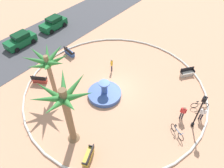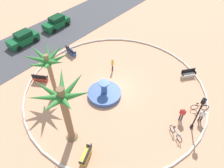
{
  "view_description": "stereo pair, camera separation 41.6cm",
  "coord_description": "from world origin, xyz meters",
  "views": [
    {
      "loc": [
        -12.07,
        -9.1,
        15.83
      ],
      "look_at": [
        -0.41,
        0.09,
        1.0
      ],
      "focal_mm": 33.42,
      "sensor_mm": 36.0,
      "label": 1
    },
    {
      "loc": [
        -11.81,
        -9.42,
        15.83
      ],
      "look_at": [
        -0.41,
        0.09,
        1.0
      ],
      "focal_mm": 33.42,
      "sensor_mm": 36.0,
      "label": 2
    }
  ],
  "objects": [
    {
      "name": "bicycle_by_lamppost",
      "position": [
        2.99,
        -7.87,
        0.38
      ],
      "size": [
        1.09,
        1.41,
        0.94
      ],
      "color": "black",
      "rests_on": "ground"
    },
    {
      "name": "fountain",
      "position": [
        -1.37,
        0.3,
        0.28
      ],
      "size": [
        3.38,
        3.38,
        1.79
      ],
      "color": "#38569E",
      "rests_on": "ground"
    },
    {
      "name": "parked_car_leftmost",
      "position": [
        -1.26,
        14.54,
        0.78
      ],
      "size": [
        4.02,
        1.96,
        1.67
      ],
      "color": "#145B2D",
      "rests_on": "ground"
    },
    {
      "name": "ground_plane",
      "position": [
        0.0,
        0.0,
        0.0
      ],
      "size": [
        80.0,
        80.0,
        0.0
      ],
      "primitive_type": "plane",
      "color": "tan"
    },
    {
      "name": "person_cyclist_helmet",
      "position": [
        1.79,
        -8.45,
        0.9
      ],
      "size": [
        0.3,
        0.5,
        1.6
      ],
      "color": "#33333D",
      "rests_on": "ground"
    },
    {
      "name": "bench_east",
      "position": [
        6.61,
        -5.0,
        0.35
      ],
      "size": [
        1.58,
        1.37,
        1.0
      ],
      "color": "beige",
      "rests_on": "ground"
    },
    {
      "name": "palm_tree_by_curb",
      "position": [
        -6.8,
        -0.78,
        4.5
      ],
      "size": [
        4.31,
        4.17,
        6.25
      ],
      "color": "brown",
      "rests_on": "ground"
    },
    {
      "name": "bench_southeast",
      "position": [
        1.16,
        8.06,
        0.35
      ],
      "size": [
        0.73,
        1.66,
        1.0
      ],
      "color": "#335BA8",
      "rests_on": "ground"
    },
    {
      "name": "parked_car_second",
      "position": [
        4.27,
        14.53,
        0.78
      ],
      "size": [
        4.07,
        2.05,
        1.67
      ],
      "color": "#145B2D",
      "rests_on": "ground"
    },
    {
      "name": "bench_west",
      "position": [
        -7.32,
        -3.02,
        0.35
      ],
      "size": [
        1.67,
        1.07,
        1.0
      ],
      "color": "gold",
      "rests_on": "ground"
    },
    {
      "name": "palm_tree_near_fountain",
      "position": [
        -4.26,
        4.42,
        3.91
      ],
      "size": [
        4.17,
        4.29,
        5.07
      ],
      "color": "#8E6B4C",
      "rests_on": "ground"
    },
    {
      "name": "person_pedestrian_stroll",
      "position": [
        2.09,
        2.1,
        0.92
      ],
      "size": [
        0.48,
        0.33,
        1.64
      ],
      "color": "#33333D",
      "rests_on": "ground"
    },
    {
      "name": "bicycle_red_frame",
      "position": [
        -1.03,
        -7.48,
        0.38
      ],
      "size": [
        0.85,
        1.55,
        0.94
      ],
      "color": "black",
      "rests_on": "ground"
    },
    {
      "name": "plaza_curb",
      "position": [
        0.0,
        0.0,
        0.1
      ],
      "size": [
        18.73,
        18.73,
        0.2
      ],
      "primitive_type": "torus",
      "color": "silver",
      "rests_on": "ground"
    },
    {
      "name": "bench_north",
      "position": [
        -4.24,
        6.98,
        0.35
      ],
      "size": [
        1.25,
        1.63,
        1.0
      ],
      "color": "#B73D33",
      "rests_on": "ground"
    },
    {
      "name": "person_cyclist_photo",
      "position": [
        0.78,
        -7.04,
        0.93
      ],
      "size": [
        0.29,
        0.51,
        1.66
      ],
      "color": "#33333D",
      "rests_on": "ground"
    },
    {
      "name": "street_asphalt",
      "position": [
        0.0,
        13.77,
        0.01
      ],
      "size": [
        48.0,
        8.0,
        0.03
      ],
      "primitive_type": "cube",
      "color": "#424247",
      "rests_on": "ground"
    },
    {
      "name": "lamppost",
      "position": [
        0.69,
        -8.19,
        2.32
      ],
      "size": [
        0.32,
        0.32,
        3.95
      ],
      "color": "black",
      "rests_on": "ground"
    }
  ]
}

